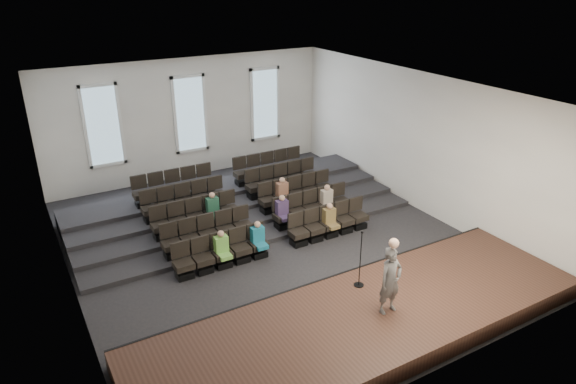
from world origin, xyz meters
The scene contains 14 objects.
ground centered at (0.00, 0.00, 0.00)m, with size 14.00×14.00×0.00m, color black.
ceiling centered at (0.00, 0.00, 5.01)m, with size 12.00×14.00×0.02m, color white.
wall_back centered at (0.00, 7.02, 2.50)m, with size 12.00×0.04×5.00m, color white.
wall_front centered at (0.00, -7.02, 2.50)m, with size 12.00×0.04×5.00m, color white.
wall_left centered at (-6.02, 0.00, 2.50)m, with size 0.04×14.00×5.00m, color white.
wall_right centered at (6.02, 0.00, 2.50)m, with size 0.04×14.00×5.00m, color white.
stage centered at (0.00, -5.10, 0.25)m, with size 11.80×3.60×0.50m, color #3D241A.
stage_lip centered at (0.00, -3.33, 0.25)m, with size 11.80×0.06×0.52m, color black.
risers centered at (0.00, 3.17, 0.20)m, with size 11.80×4.80×0.60m.
seating_rows centered at (0.00, 1.54, 0.68)m, with size 6.80×4.70×1.67m.
windows centered at (0.00, 6.95, 2.70)m, with size 8.44×0.10×3.24m.
audience centered at (0.36, 0.30, 0.81)m, with size 4.85×2.64×1.10m.
speaker centered at (0.46, -5.28, 1.37)m, with size 0.63×0.41×1.73m, color #52504E.
mic_stand centered at (0.52, -4.04, 0.98)m, with size 0.27×0.27×1.62m.
Camera 1 is at (-6.85, -13.06, 8.18)m, focal length 32.00 mm.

